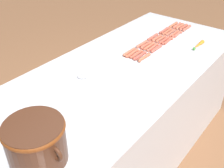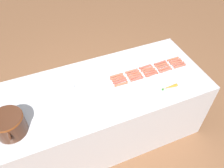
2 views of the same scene
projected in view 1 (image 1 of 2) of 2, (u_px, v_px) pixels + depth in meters
The scene contains 30 objects.
ground_plane at pixel (119, 152), 2.40m from camera, with size 20.00×20.00×0.00m, color brown.
griddle_counter at pixel (120, 115), 2.16m from camera, with size 0.97×2.34×0.86m.
hot_dog_0 at pixel (187, 28), 2.53m from camera, with size 0.03×0.16×0.02m.
hot_dog_1 at pixel (177, 34), 2.40m from camera, with size 0.03×0.16×0.02m.
hot_dog_2 at pixel (167, 41), 2.29m from camera, with size 0.03×0.16×0.02m.
hot_dog_3 at pixel (156, 48), 2.17m from camera, with size 0.03×0.16×0.02m.
hot_dog_4 at pixel (144, 57), 2.04m from camera, with size 0.03×0.16×0.02m.
hot_dog_5 at pixel (183, 27), 2.55m from camera, with size 0.03×0.16×0.02m.
hot_dog_6 at pixel (174, 33), 2.42m from camera, with size 0.03×0.16×0.02m.
hot_dog_7 at pixel (164, 40), 2.31m from camera, with size 0.03×0.16×0.02m.
hot_dog_8 at pixel (153, 47), 2.19m from camera, with size 0.03×0.16×0.02m.
hot_dog_9 at pixel (140, 56), 2.07m from camera, with size 0.03×0.16×0.02m.
hot_dog_10 at pixel (180, 26), 2.56m from camera, with size 0.03×0.16×0.02m.
hot_dog_11 at pixel (171, 32), 2.44m from camera, with size 0.03×0.16×0.02m.
hot_dog_12 at pixel (161, 39), 2.32m from camera, with size 0.03×0.16×0.02m.
hot_dog_13 at pixel (149, 46), 2.21m from camera, with size 0.03×0.16×0.02m.
hot_dog_14 at pixel (137, 54), 2.09m from camera, with size 0.03×0.16×0.02m.
hot_dog_15 at pixel (177, 26), 2.58m from camera, with size 0.03×0.16×0.02m.
hot_dog_16 at pixel (167, 32), 2.46m from camera, with size 0.03×0.16×0.02m.
hot_dog_17 at pixel (157, 38), 2.34m from camera, with size 0.03×0.16×0.02m.
hot_dog_18 at pixel (146, 45), 2.22m from camera, with size 0.03×0.16×0.02m.
hot_dog_19 at pixel (132, 53), 2.10m from camera, with size 0.03×0.16×0.02m.
hot_dog_20 at pixel (173, 25), 2.59m from camera, with size 0.02×0.16×0.02m.
hot_dog_21 at pixel (164, 30), 2.48m from camera, with size 0.03×0.16×0.02m.
hot_dog_22 at pixel (153, 37), 2.36m from camera, with size 0.03×0.16×0.02m.
hot_dog_23 at pixel (142, 44), 2.24m from camera, with size 0.03×0.16×0.02m.
hot_dog_24 at pixel (129, 52), 2.12m from camera, with size 0.02×0.16×0.02m.
bean_pot at pixel (36, 140), 1.18m from camera, with size 0.34×0.28×0.20m.
serving_spoon at pixel (76, 78), 1.80m from camera, with size 0.15×0.26×0.02m.
carrot at pixel (198, 45), 2.21m from camera, with size 0.04×0.18×0.03m.
Camera 1 is at (-0.99, 1.35, 1.83)m, focal length 43.45 mm.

